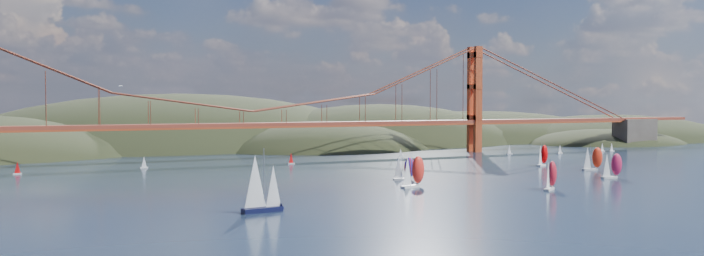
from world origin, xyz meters
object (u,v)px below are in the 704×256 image
Objects in this scene: racer_0 at (413,171)px; racer_1 at (550,175)px; sloop_navy at (261,184)px; racer_3 at (542,155)px; racer_4 at (592,158)px; racer_rwb at (404,168)px; racer_2 at (611,165)px.

racer_0 is 1.13× the size of racer_1.
racer_1 is (90.96, 3.55, -2.24)m from sloop_navy.
sloop_navy is 1.60× the size of racer_3.
sloop_navy reaches higher than racer_4.
racer_3 is 78.55m from racer_rwb.
racer_3 is at bearing 17.46° from racer_1.
racer_1 is (34.52, -22.30, -0.58)m from racer_0.
racer_rwb is (63.72, 44.66, -2.71)m from sloop_navy.
racer_3 is at bearing 26.72° from racer_rwb.
sloop_navy is at bearing 148.13° from racer_1.
racer_2 is at bearing -8.86° from racer_rwb.
racer_rwb is (-27.24, 41.11, -0.47)m from racer_1.
racer_rwb is (-75.91, -20.20, -0.45)m from racer_3.
racer_rwb is at bearing 160.54° from racer_2.
racer_1 is 1.01× the size of racer_3.
racer_0 is at bearing 17.48° from sloop_navy.
racer_0 is 41.10m from racer_1.
racer_2 is (40.29, 15.63, 0.01)m from racer_1.
racer_1 reaches higher than racer_rwb.
sloop_navy is 132.66m from racer_2.
racer_4 is at bearing -104.89° from racer_3.
racer_3 is (83.18, 39.01, -0.60)m from racer_0.
racer_0 is 20.20m from racer_rwb.
racer_2 reaches higher than racer_1.
racer_2 reaches higher than racer_3.
racer_2 is at bearing -129.34° from racer_3.
racer_4 is at bearing 10.44° from racer_rwb.
racer_3 is (139.62, 64.86, -2.26)m from sloop_navy.
racer_4 is (54.21, 39.16, 0.18)m from racer_1.
racer_0 reaches higher than racer_2.
racer_3 is at bearing 6.59° from racer_0.
racer_rwb is at bearing 89.42° from racer_1.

